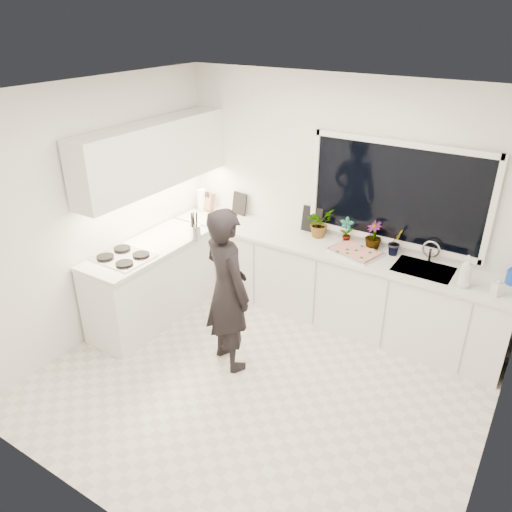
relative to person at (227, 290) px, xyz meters
The scene contains 23 objects.
floor 0.98m from the person, 17.62° to the right, with size 4.00×3.50×0.02m, color beige.
wall_back 1.75m from the person, 74.30° to the left, with size 4.00×0.02×2.70m, color white.
wall_left 1.64m from the person, behind, with size 0.02×3.50×2.70m, color white.
ceiling 1.93m from the person, 17.62° to the right, with size 4.00×3.50×0.02m, color white.
window 2.03m from the person, 56.30° to the left, with size 1.80×0.02×1.00m, color black.
base_cabinets_back 1.44m from the person, 70.82° to the left, with size 3.92×0.58×0.88m, color white.
base_cabinets_left 1.30m from the person, behind, with size 0.58×1.60×0.88m, color white.
countertop_back 1.37m from the person, 70.68° to the left, with size 3.94×0.62×0.04m, color silver.
countertop_left 1.23m from the person, behind, with size 0.62×1.60×0.04m, color silver.
upper_cabinets 1.76m from the person, 157.41° to the left, with size 0.34×2.10×0.70m, color white.
sink 1.99m from the person, 40.96° to the left, with size 0.58×0.42×0.14m, color silver.
faucet 2.14m from the person, 45.03° to the left, with size 0.03×0.03×0.22m, color silver.
stovetop 1.25m from the person, behind, with size 0.56×0.48×0.03m, color black.
person is the anchor object (origin of this frame).
pizza_tray 1.50m from the person, 58.35° to the left, with size 0.50×0.37×0.03m, color #B1B2B5.
pizza 1.50m from the person, 58.35° to the left, with size 0.46×0.33×0.01m, color #B11917.
paper_towel_roll 1.99m from the person, 134.80° to the left, with size 0.11×0.11×0.26m, color white.
knife_block 1.97m from the person, 132.41° to the left, with size 0.13×0.10×0.22m, color #915D43.
utensil_crock 1.13m from the person, 144.26° to the left, with size 0.13×0.13×0.16m, color silver.
picture_frame_large 1.80m from the person, 120.27° to the left, with size 0.22×0.02×0.28m, color black.
picture_frame_small 1.57m from the person, 85.55° to the left, with size 0.25×0.02×0.30m, color black.
herb_plants 1.58m from the person, 69.69° to the left, with size 1.14×0.35×0.33m.
soap_bottles 2.31m from the person, 30.23° to the left, with size 0.43×0.16×0.32m.
Camera 1 is at (2.01, -3.20, 3.29)m, focal length 35.00 mm.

